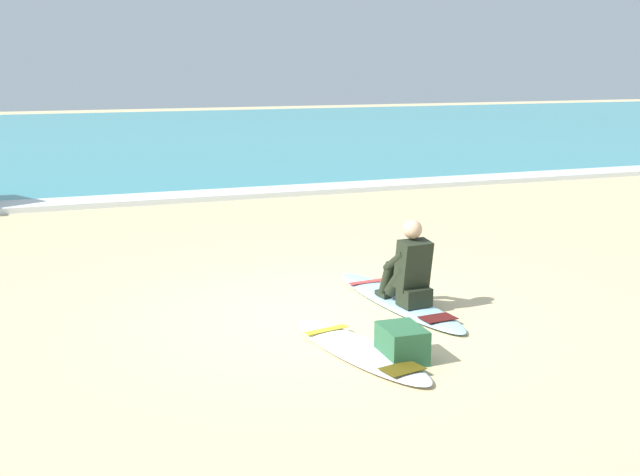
{
  "coord_description": "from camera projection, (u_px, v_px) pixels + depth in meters",
  "views": [
    {
      "loc": [
        -2.84,
        -7.67,
        2.68
      ],
      "look_at": [
        0.49,
        1.32,
        0.55
      ],
      "focal_mm": 44.51,
      "sensor_mm": 36.0,
      "label": 1
    }
  ],
  "objects": [
    {
      "name": "surfer_seated",
      "position": [
        409.0,
        271.0,
        8.71
      ],
      "size": [
        0.41,
        0.73,
        0.95
      ],
      "color": "black",
      "rests_on": "surfboard_main"
    },
    {
      "name": "surfboard_spare_near",
      "position": [
        359.0,
        350.0,
        7.44
      ],
      "size": [
        0.93,
        2.09,
        0.08
      ],
      "color": "silver",
      "rests_on": "ground"
    },
    {
      "name": "sea",
      "position": [
        110.0,
        137.0,
        28.32
      ],
      "size": [
        80.0,
        28.0,
        0.1
      ],
      "primitive_type": "cube",
      "color": "teal",
      "rests_on": "ground"
    },
    {
      "name": "surfboard_main",
      "position": [
        397.0,
        300.0,
        9.0
      ],
      "size": [
        0.74,
        2.6,
        0.08
      ],
      "color": "#9ED1E5",
      "rests_on": "ground"
    },
    {
      "name": "beach_bag",
      "position": [
        402.0,
        343.0,
        7.27
      ],
      "size": [
        0.38,
        0.49,
        0.32
      ],
      "primitive_type": "cube",
      "rotation": [
        0.0,
        0.0,
        -0.04
      ],
      "color": "#285B38",
      "rests_on": "ground"
    },
    {
      "name": "ground_plane",
      "position": [
        320.0,
        316.0,
        8.56
      ],
      "size": [
        80.0,
        80.0,
        0.0
      ],
      "primitive_type": "plane",
      "color": "#CCB584"
    },
    {
      "name": "breaking_foam",
      "position": [
        182.0,
        197.0,
        15.78
      ],
      "size": [
        80.0,
        0.9,
        0.11
      ],
      "primitive_type": "cube",
      "color": "white",
      "rests_on": "ground"
    }
  ]
}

